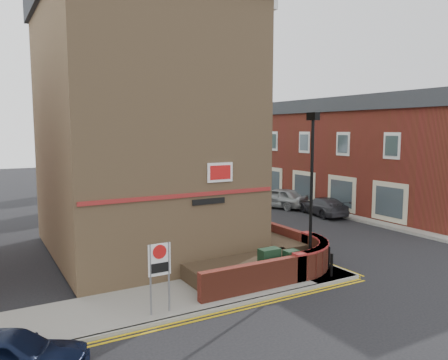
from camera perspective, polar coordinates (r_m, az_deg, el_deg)
ground at (r=16.29m, az=9.54°, el=-14.24°), size 120.00×120.00×0.00m
pavement_corner at (r=15.70m, az=-4.41°, el=-14.75°), size 13.00×3.00×0.12m
pavement_main at (r=30.64m, az=-6.71°, el=-4.17°), size 2.00×32.00×0.12m
pavement_far at (r=34.06m, az=12.69°, el=-3.20°), size 4.00×40.00×0.12m
kerb_side at (r=14.45m, az=-1.76°, el=-16.67°), size 13.00×0.15×0.12m
kerb_main_near at (r=31.04m, az=-5.00°, el=-4.01°), size 0.15×32.00×0.12m
kerb_main_far at (r=32.76m, az=10.10°, el=-3.52°), size 0.15×40.00×0.12m
yellow_lines_side at (r=14.27m, az=-1.27°, el=-17.22°), size 13.00×0.28×0.01m
yellow_lines_main at (r=31.15m, az=-4.58°, el=-4.07°), size 0.28×32.00×0.01m
corner_building at (r=20.90m, az=-10.62°, el=7.75°), size 8.95×10.40×13.60m
garden_wall at (r=18.17m, az=4.44°, el=-11.93°), size 6.80×6.00×1.20m
lamppost at (r=17.35m, az=11.34°, el=-1.56°), size 0.25×0.50×6.30m
utility_cabinet_large at (r=16.85m, az=5.93°, el=-10.87°), size 0.80×0.45×1.20m
utility_cabinet_small at (r=17.10m, az=8.75°, el=-10.83°), size 0.55×0.40×1.10m
bollard_near at (r=17.65m, az=13.87°, el=-10.73°), size 0.11×0.11×0.90m
bollard_far at (r=18.60m, az=13.51°, el=-9.82°), size 0.11×0.11×0.90m
zone_sign at (r=13.74m, az=-8.42°, el=-10.94°), size 0.72×0.07×2.20m
far_terrace at (r=37.61m, az=10.43°, el=3.88°), size 5.40×30.40×8.00m
far_terrace_cream at (r=55.34m, az=-3.75°, el=4.83°), size 5.40×12.40×8.00m
tree_near at (r=28.34m, az=-5.28°, el=4.43°), size 3.64×3.65×6.70m
tree_mid at (r=35.76m, az=-10.63°, el=5.59°), size 4.03×4.03×7.42m
tree_far at (r=43.40m, az=-14.10°, el=5.29°), size 3.81×3.81×7.00m
traffic_light_assembly at (r=38.80m, az=-11.42°, el=2.07°), size 0.20×0.16×4.20m
navy_hatchback at (r=11.84m, az=-26.46°, el=-19.92°), size 3.91×2.84×1.24m
silver_car_near at (r=30.26m, az=-2.78°, el=-3.18°), size 1.63×3.88×1.25m
red_car_main at (r=36.50m, az=-8.02°, el=-1.34°), size 2.91×5.61×1.51m
grey_car_far at (r=30.26m, az=12.79°, el=-3.35°), size 2.35×4.47×1.24m
silver_car_far at (r=32.56m, az=7.11°, el=-2.29°), size 3.37×4.77×1.51m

